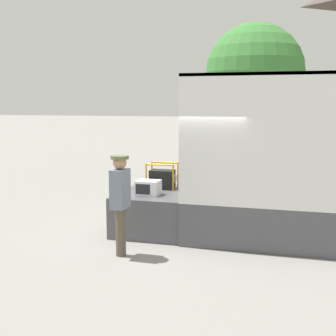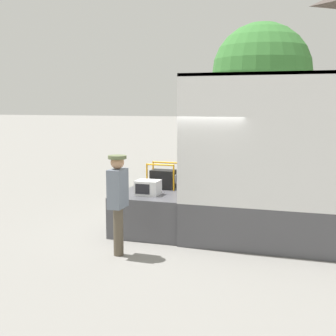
# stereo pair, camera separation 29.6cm
# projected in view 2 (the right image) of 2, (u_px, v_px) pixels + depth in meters

# --- Properties ---
(ground_plane) EXTENTS (160.00, 160.00, 0.00)m
(ground_plane) POSITION_uv_depth(u_px,v_px,m) (191.00, 232.00, 10.01)
(ground_plane) COLOR gray
(tailgate_deck) EXTENTS (1.51, 2.04, 0.85)m
(tailgate_deck) POSITION_uv_depth(u_px,v_px,m) (158.00, 210.00, 10.18)
(tailgate_deck) COLOR #4C4C51
(tailgate_deck) RESTS_ON ground
(microwave) EXTENTS (0.48, 0.42, 0.30)m
(microwave) POSITION_uv_depth(u_px,v_px,m) (148.00, 188.00, 9.72)
(microwave) COLOR white
(microwave) RESTS_ON tailgate_deck
(portable_generator) EXTENTS (0.65, 0.44, 0.58)m
(portable_generator) POSITION_uv_depth(u_px,v_px,m) (164.00, 179.00, 10.43)
(portable_generator) COLOR black
(portable_generator) RESTS_ON tailgate_deck
(worker_person) EXTENTS (0.33, 0.44, 1.83)m
(worker_person) POSITION_uv_depth(u_px,v_px,m) (118.00, 194.00, 8.35)
(worker_person) COLOR brown
(worker_person) RESTS_ON ground
(street_tree) EXTENTS (3.60, 3.60, 5.63)m
(street_tree) POSITION_uv_depth(u_px,v_px,m) (262.00, 73.00, 17.03)
(street_tree) COLOR brown
(street_tree) RESTS_ON ground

